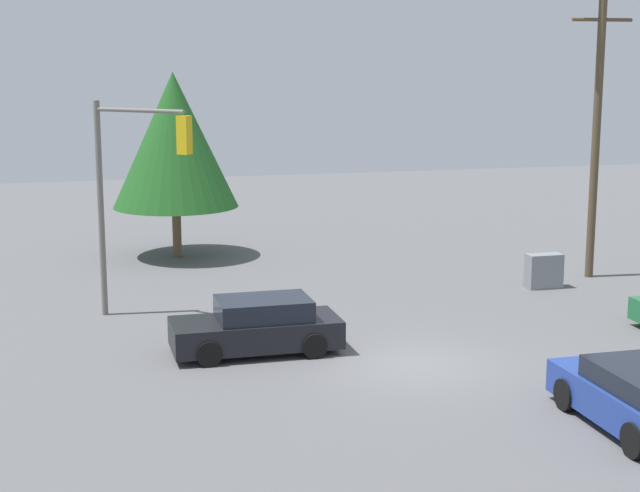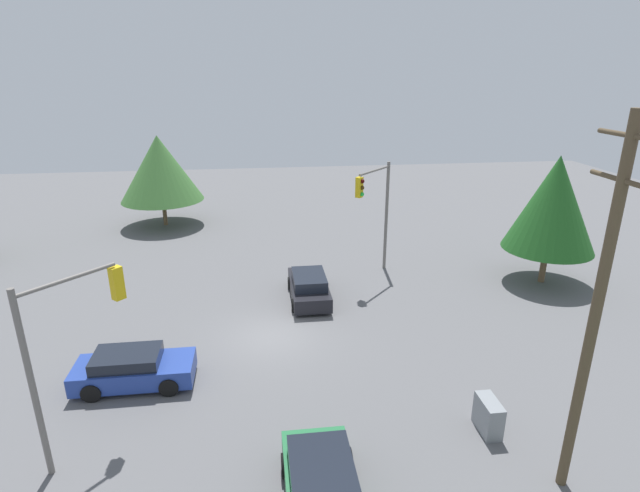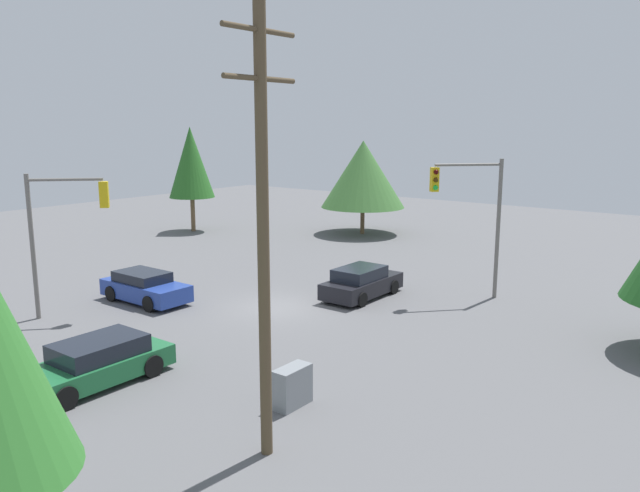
# 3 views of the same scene
# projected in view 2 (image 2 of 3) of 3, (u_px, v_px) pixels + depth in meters

# --- Properties ---
(ground_plane) EXTENTS (80.00, 80.00, 0.00)m
(ground_plane) POSITION_uv_depth(u_px,v_px,m) (272.00, 336.00, 22.08)
(ground_plane) COLOR #5B5B5E
(sedan_blue) EXTENTS (1.93, 4.31, 1.36)m
(sedan_blue) POSITION_uv_depth(u_px,v_px,m) (133.00, 369.00, 18.46)
(sedan_blue) COLOR #233D93
(sedan_blue) RESTS_ON ground_plane
(sedan_dark) EXTENTS (4.33, 1.96, 1.43)m
(sedan_dark) POSITION_uv_depth(u_px,v_px,m) (309.00, 287.00, 25.39)
(sedan_dark) COLOR black
(sedan_dark) RESTS_ON ground_plane
(traffic_signal_main) EXTENTS (2.41, 2.29, 5.90)m
(traffic_signal_main) POSITION_uv_depth(u_px,v_px,m) (69.00, 335.00, 14.18)
(traffic_signal_main) COLOR slate
(traffic_signal_main) RESTS_ON ground_plane
(traffic_signal_cross) EXTENTS (2.56, 2.41, 6.32)m
(traffic_signal_cross) POSITION_uv_depth(u_px,v_px,m) (376.00, 202.00, 27.24)
(traffic_signal_cross) COLOR slate
(traffic_signal_cross) RESTS_ON ground_plane
(utility_pole_tall) EXTENTS (2.20, 0.28, 10.36)m
(utility_pole_tall) POSITION_uv_depth(u_px,v_px,m) (596.00, 310.00, 12.42)
(utility_pole_tall) COLOR brown
(utility_pole_tall) RESTS_ON ground_plane
(electrical_cabinet) EXTENTS (1.17, 0.55, 1.14)m
(electrical_cabinet) POSITION_uv_depth(u_px,v_px,m) (488.00, 416.00, 16.11)
(electrical_cabinet) COLOR gray
(electrical_cabinet) RESTS_ON ground_plane
(tree_left) EXTENTS (5.98, 5.98, 6.69)m
(tree_left) POSITION_uv_depth(u_px,v_px,m) (160.00, 168.00, 36.36)
(tree_left) COLOR brown
(tree_left) RESTS_ON ground_plane
(tree_corner) EXTENTS (4.74, 4.74, 7.01)m
(tree_corner) POSITION_uv_depth(u_px,v_px,m) (553.00, 204.00, 26.23)
(tree_corner) COLOR brown
(tree_corner) RESTS_ON ground_plane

